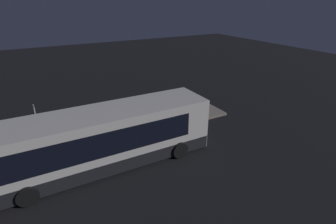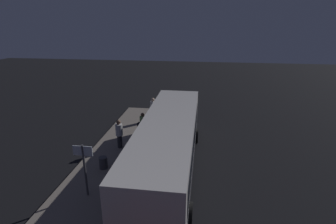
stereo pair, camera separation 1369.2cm
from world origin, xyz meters
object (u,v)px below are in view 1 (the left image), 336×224
Objects in this scene: passenger_with_bags at (192,106)px; trash_bin at (81,131)px; sign_post at (37,121)px; passenger_boarding at (119,114)px; passenger_waiting at (153,115)px; bus_lead at (99,141)px; suitcase at (199,113)px.

trash_bin is (-7.27, 1.30, -0.66)m from passenger_with_bags.
passenger_boarding is at bearing -0.01° from sign_post.
sign_post is (-6.63, 1.01, 0.74)m from passenger_waiting.
bus_lead is 7.89m from suitcase.
passenger_waiting is 0.66× the size of sign_post.
bus_lead is at bearing -16.92° from passenger_with_bags.
passenger_with_bags reaches higher than suitcase.
sign_post reaches higher than suitcase.
passenger_boarding is at bearing 166.66° from suitcase.
passenger_boarding reaches higher than passenger_waiting.
passenger_boarding reaches higher than trash_bin.
passenger_with_bags is (6.99, 2.14, -0.32)m from bus_lead.
suitcase is (7.56, 2.04, -0.94)m from bus_lead.
trash_bin is at bearing 93.47° from passenger_boarding.
trash_bin is at bearing -179.88° from passenger_waiting.
passenger_boarding is 1.84× the size of suitcase.
sign_post is (-10.11, 1.27, 1.25)m from suitcase.
suitcase is 10.26m from sign_post.
bus_lead is 3.59m from trash_bin.
suitcase is 7.97m from trash_bin.
suitcase is (0.57, -0.10, -0.62)m from passenger_with_bags.
passenger_boarding is at bearing -2.84° from trash_bin.
trash_bin is (-0.28, 3.44, -0.99)m from bus_lead.
sign_post is (-9.54, 1.18, 0.63)m from passenger_with_bags.
passenger_waiting is (4.08, 2.31, -0.43)m from bus_lead.
bus_lead is 3.99m from passenger_boarding.
passenger_with_bags is (2.91, -0.16, 0.11)m from passenger_waiting.
passenger_boarding reaches higher than suitcase.
passenger_with_bags reaches higher than passenger_boarding.
passenger_waiting is 6.75m from sign_post.
sign_post is 2.61m from trash_bin.
bus_lead reaches higher than passenger_waiting.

